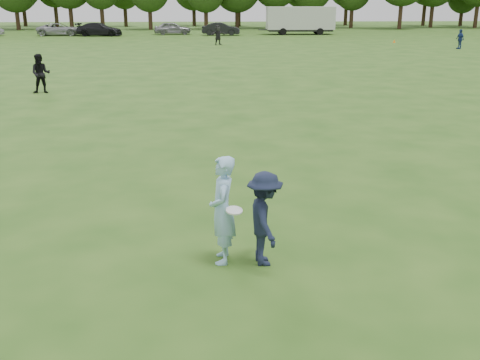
{
  "coord_description": "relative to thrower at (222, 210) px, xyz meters",
  "views": [
    {
      "loc": [
        -1.46,
        -8.3,
        4.17
      ],
      "look_at": [
        -0.93,
        1.12,
        1.1
      ],
      "focal_mm": 42.0,
      "sensor_mm": 36.0,
      "label": 1
    }
  ],
  "objects": [
    {
      "name": "car_f",
      "position": [
        1.41,
        59.31,
        -0.18
      ],
      "size": [
        4.52,
        1.97,
        1.44
      ],
      "primitive_type": "imported",
      "rotation": [
        0.0,
        0.0,
        1.47
      ],
      "color": "black",
      "rests_on": "ground"
    },
    {
      "name": "thrower",
      "position": [
        0.0,
        0.0,
        0.0
      ],
      "size": [
        0.44,
        0.66,
        1.8
      ],
      "primitive_type": "imported",
      "rotation": [
        0.0,
        0.0,
        -1.58
      ],
      "color": "#98C7EB",
      "rests_on": "ground"
    },
    {
      "name": "defender",
      "position": [
        0.67,
        -0.12,
        -0.12
      ],
      "size": [
        0.69,
        1.07,
        1.56
      ],
      "primitive_type": "imported",
      "rotation": [
        0.0,
        0.0,
        1.68
      ],
      "color": "#171E33",
      "rests_on": "ground"
    },
    {
      "name": "cargo_trailer",
      "position": [
        10.91,
        60.51,
        0.88
      ],
      "size": [
        9.0,
        2.75,
        3.2
      ],
      "color": "silver",
      "rests_on": "ground"
    },
    {
      "name": "car_d",
      "position": [
        -12.56,
        58.82,
        -0.15
      ],
      "size": [
        5.27,
        2.47,
        1.49
      ],
      "primitive_type": "imported",
      "rotation": [
        0.0,
        0.0,
        1.49
      ],
      "color": "black",
      "rests_on": "ground"
    },
    {
      "name": "player_far_b",
      "position": [
        21.42,
        39.79,
        -0.08
      ],
      "size": [
        0.58,
        1.02,
        1.65
      ],
      "primitive_type": "imported",
      "rotation": [
        0.0,
        0.0,
        -1.38
      ],
      "color": "navy",
      "rests_on": "ground"
    },
    {
      "name": "ground",
      "position": [
        1.27,
        -0.18,
        -0.9
      ],
      "size": [
        200.0,
        200.0,
        0.0
      ],
      "primitive_type": "plane",
      "color": "#274D15",
      "rests_on": "ground"
    },
    {
      "name": "car_c",
      "position": [
        -17.32,
        59.87,
        -0.19
      ],
      "size": [
        5.19,
        2.6,
        1.41
      ],
      "primitive_type": "imported",
      "rotation": [
        0.0,
        0.0,
        1.62
      ],
      "color": "#9C9CA1",
      "rests_on": "ground"
    },
    {
      "name": "car_e",
      "position": [
        -4.35,
        61.09,
        -0.16
      ],
      "size": [
        4.53,
        2.27,
        1.48
      ],
      "primitive_type": "imported",
      "rotation": [
        0.0,
        0.0,
        1.69
      ],
      "color": "gray",
      "rests_on": "ground"
    },
    {
      "name": "player_far_d",
      "position": [
        0.8,
        45.31,
        -0.0
      ],
      "size": [
        1.74,
        1.17,
        1.8
      ],
      "primitive_type": "imported",
      "rotation": [
        0.0,
        0.0,
        0.43
      ],
      "color": "#2A2A2A",
      "rests_on": "ground"
    },
    {
      "name": "disc_in_play",
      "position": [
        0.18,
        -0.2,
        0.06
      ],
      "size": [
        0.29,
        0.29,
        0.09
      ],
      "color": "white",
      "rests_on": "ground"
    },
    {
      "name": "player_far_a",
      "position": [
        -7.81,
        17.77,
        -0.01
      ],
      "size": [
        0.92,
        0.75,
        1.77
      ],
      "primitive_type": "imported",
      "rotation": [
        0.0,
        0.0,
        0.09
      ],
      "color": "black",
      "rests_on": "ground"
    },
    {
      "name": "field_cone",
      "position": [
        18.06,
        46.93,
        -0.75
      ],
      "size": [
        0.28,
        0.28,
        0.3
      ],
      "primitive_type": "cone",
      "color": "orange",
      "rests_on": "ground"
    }
  ]
}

